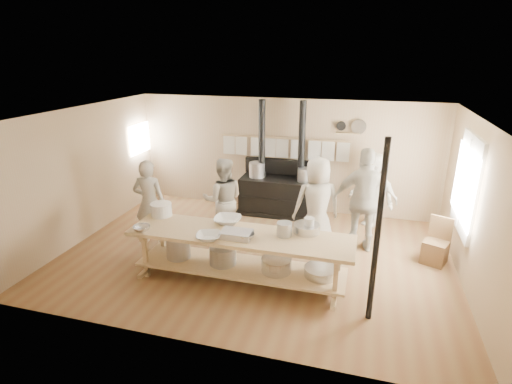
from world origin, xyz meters
The scene contains 24 objects.
ground centered at (0.00, 0.00, 0.00)m, with size 7.00×7.00×0.00m, color brown.
room_shell centered at (0.00, 0.00, 1.62)m, with size 7.00×7.00×7.00m.
window_right centered at (3.47, 0.60, 1.50)m, with size 0.09×1.50×1.65m.
left_opening centered at (-3.45, 2.00, 1.60)m, with size 0.00×0.90×0.90m.
stove centered at (-0.01, 2.12, 0.52)m, with size 1.90×0.75×2.60m.
towel_rail centered at (0.00, 2.40, 1.55)m, with size 3.00×0.04×0.47m.
back_wall_shelf centered at (1.46, 2.43, 2.00)m, with size 0.63×0.14×0.32m.
prep_table centered at (-0.01, -0.90, 0.52)m, with size 3.60×0.90×0.85m.
support_post centered at (2.05, -1.35, 1.30)m, with size 0.08×0.08×2.60m, color black.
cook_far_left centered at (-2.08, -0.06, 0.85)m, with size 0.62×0.40×1.69m, color beige.
cook_left centered at (-0.79, 0.51, 0.84)m, with size 0.81×0.63×1.67m, color beige.
cook_center centered at (1.02, 0.60, 0.90)m, with size 0.88×0.57×1.79m, color beige.
cook_right centered at (1.87, 0.78, 0.99)m, with size 1.16×0.48×1.97m, color beige.
cook_by_window centered at (2.01, 1.95, 0.81)m, with size 1.05×0.60×1.62m, color beige.
chair centered at (3.16, 0.61, 0.25)m, with size 0.51×0.51×0.83m.
bowl_white_a centered at (-0.40, -1.23, 0.90)m, with size 0.38×0.38×0.09m, color white.
bowl_steel_a centered at (-1.55, -1.23, 0.89)m, with size 0.27×0.27×0.09m, color silver.
bowl_white_b centered at (-0.32, -0.57, 0.91)m, with size 0.45×0.45×0.11m, color white.
bowl_steel_b centered at (0.13, -1.06, 0.90)m, with size 0.29×0.29×0.09m, color silver.
roasting_pan centered at (-0.01, -1.05, 0.90)m, with size 0.48×0.32×0.11m, color #B2B2B7.
mixing_bowl_large centered at (1.01, -0.57, 0.92)m, with size 0.43×0.43×0.14m, color silver.
bucket_galv centered at (0.69, -0.79, 0.96)m, with size 0.24×0.24×0.22m, color gray.
deep_bowl_enamel centered at (-1.55, -0.57, 0.96)m, with size 0.36×0.36×0.23m, color white.
pitcher centered at (1.05, -0.57, 0.98)m, with size 0.16×0.16×0.25m, color white.
Camera 1 is at (1.79, -6.36, 3.57)m, focal length 28.00 mm.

